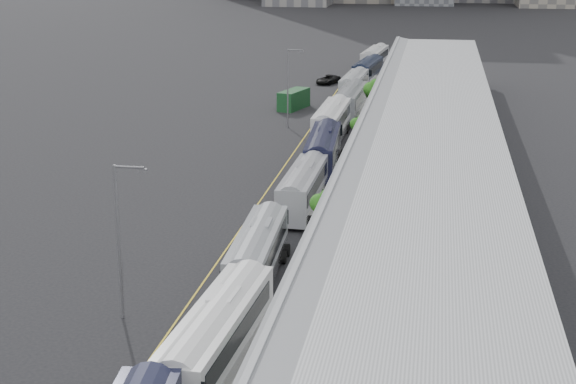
% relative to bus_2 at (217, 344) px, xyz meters
% --- Properties ---
extents(sidewalk, '(10.00, 170.00, 0.12)m').
position_rel_bus_2_xyz_m(sidewalk, '(6.41, 21.79, -1.61)').
color(sidewalk, gray).
rests_on(sidewalk, ground).
extents(lane_line, '(0.12, 160.00, 0.02)m').
position_rel_bus_2_xyz_m(lane_line, '(-4.09, 21.79, -1.66)').
color(lane_line, gold).
rests_on(lane_line, ground).
extents(depot, '(12.45, 160.40, 7.20)m').
position_rel_bus_2_xyz_m(depot, '(10.40, 21.79, 1.84)').
color(depot, gray).
rests_on(depot, ground).
extents(bus_2, '(3.50, 13.67, 3.96)m').
position_rel_bus_2_xyz_m(bus_2, '(0.00, 0.00, 0.00)').
color(bus_2, silver).
rests_on(bus_2, ground).
extents(bus_3, '(3.02, 12.58, 3.65)m').
position_rel_bus_2_xyz_m(bus_3, '(-0.60, 13.56, -0.13)').
color(bus_3, gray).
rests_on(bus_3, ground).
extents(bus_4, '(2.83, 12.65, 3.69)m').
position_rel_bus_2_xyz_m(bus_4, '(0.02, 29.83, -0.11)').
color(bus_4, gray).
rests_on(bus_4, ground).
extents(bus_5, '(3.48, 13.77, 3.99)m').
position_rel_bus_2_xyz_m(bus_5, '(0.02, 42.97, 0.01)').
color(bus_5, black).
rests_on(bus_5, ground).
extents(bus_6, '(3.09, 13.98, 4.07)m').
position_rel_bus_2_xyz_m(bus_6, '(-0.83, 57.30, 0.05)').
color(bus_6, white).
rests_on(bus_6, ground).
extents(bus_7, '(3.14, 13.75, 4.00)m').
position_rel_bus_2_xyz_m(bus_7, '(-0.02, 70.65, 0.02)').
color(bus_7, slate).
rests_on(bus_7, ground).
extents(bus_8, '(3.24, 12.89, 3.73)m').
position_rel_bus_2_xyz_m(bus_8, '(-0.93, 84.61, -0.10)').
color(bus_8, '#A4A8AE').
rests_on(bus_8, ground).
extents(bus_9, '(3.99, 13.47, 3.88)m').
position_rel_bus_2_xyz_m(bus_9, '(-0.09, 98.77, -0.03)').
color(bus_9, '#151D30').
rests_on(bus_9, ground).
extents(bus_10, '(4.05, 14.02, 4.04)m').
position_rel_bus_2_xyz_m(bus_10, '(-0.04, 113.13, 0.03)').
color(bus_10, silver).
rests_on(bus_10, ground).
extents(tree_1, '(1.17, 1.17, 3.88)m').
position_rel_bus_2_xyz_m(tree_1, '(3.62, -2.71, 1.52)').
color(tree_1, black).
rests_on(tree_1, ground).
extents(tree_2, '(1.85, 1.85, 4.65)m').
position_rel_bus_2_xyz_m(tree_2, '(3.28, 19.72, 2.02)').
color(tree_2, black).
rests_on(tree_2, ground).
extents(tree_3, '(1.76, 1.76, 4.67)m').
position_rel_bus_2_xyz_m(tree_3, '(3.33, 47.94, 2.08)').
color(tree_3, black).
rests_on(tree_3, ground).
extents(tree_4, '(2.45, 2.45, 4.96)m').
position_rel_bus_2_xyz_m(tree_4, '(2.98, 70.90, 2.05)').
color(tree_4, black).
rests_on(tree_4, ground).
extents(street_lamp_near, '(2.04, 0.22, 9.64)m').
position_rel_bus_2_xyz_m(street_lamp_near, '(-7.28, 5.95, 3.85)').
color(street_lamp_near, '#59595E').
rests_on(street_lamp_near, ground).
extents(street_lamp_far, '(2.04, 0.22, 9.54)m').
position_rel_bus_2_xyz_m(street_lamp_far, '(-6.76, 63.09, 3.80)').
color(street_lamp_far, '#59595E').
rests_on(street_lamp_far, ground).
extents(shipping_container, '(3.75, 6.50, 2.55)m').
position_rel_bus_2_xyz_m(shipping_container, '(-8.19, 75.27, -0.39)').
color(shipping_container, '#113A1A').
rests_on(shipping_container, ground).
extents(suv, '(3.98, 5.54, 1.40)m').
position_rel_bus_2_xyz_m(suv, '(-6.23, 97.21, -0.97)').
color(suv, black).
rests_on(suv, ground).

